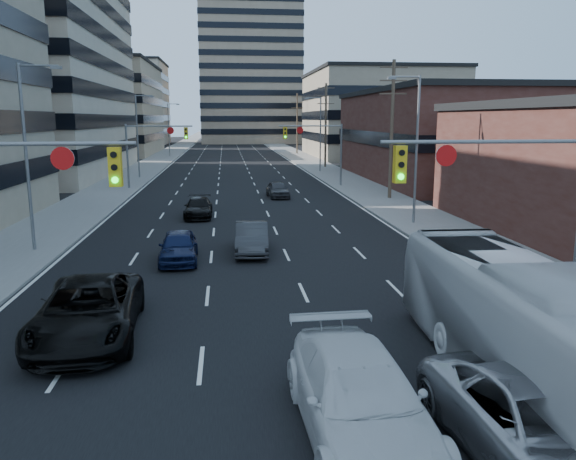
% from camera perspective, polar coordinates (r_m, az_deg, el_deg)
% --- Properties ---
extents(road_surface, '(18.00, 300.00, 0.02)m').
position_cam_1_polar(road_surface, '(138.33, -5.96, 8.51)').
color(road_surface, black).
rests_on(road_surface, ground).
extents(sidewalk_left, '(5.00, 300.00, 0.15)m').
position_cam_1_polar(sidewalk_left, '(138.72, -10.77, 8.41)').
color(sidewalk_left, slate).
rests_on(sidewalk_left, ground).
extents(sidewalk_right, '(5.00, 300.00, 0.15)m').
position_cam_1_polar(sidewalk_right, '(138.89, -1.16, 8.61)').
color(sidewalk_right, slate).
rests_on(sidewalk_right, ground).
extents(office_left_far, '(20.00, 30.00, 16.00)m').
position_cam_1_polar(office_left_far, '(110.60, -18.70, 11.46)').
color(office_left_far, gray).
rests_on(office_left_far, ground).
extents(storefront_right_mid, '(20.00, 30.00, 9.00)m').
position_cam_1_polar(storefront_right_mid, '(63.36, 17.16, 8.97)').
color(storefront_right_mid, '#472119').
rests_on(storefront_right_mid, ground).
extents(office_right_far, '(22.00, 28.00, 14.00)m').
position_cam_1_polar(office_right_far, '(99.64, 8.99, 11.42)').
color(office_right_far, gray).
rests_on(office_right_far, ground).
extents(apartment_tower, '(26.00, 26.00, 58.00)m').
position_cam_1_polar(apartment_tower, '(159.93, -3.97, 19.32)').
color(apartment_tower, gray).
rests_on(apartment_tower, ground).
extents(bg_block_left, '(24.00, 24.00, 20.00)m').
position_cam_1_polar(bg_block_left, '(150.65, -17.03, 12.11)').
color(bg_block_left, '#ADA089').
rests_on(bg_block_left, ground).
extents(bg_block_right, '(22.00, 22.00, 12.00)m').
position_cam_1_polar(bg_block_right, '(142.07, 7.25, 10.97)').
color(bg_block_right, gray).
rests_on(bg_block_right, ground).
extents(signal_near_right, '(6.59, 0.33, 6.00)m').
position_cam_1_polar(signal_near_right, '(18.39, 21.23, 3.77)').
color(signal_near_right, slate).
rests_on(signal_near_right, ground).
extents(signal_far_left, '(6.09, 0.33, 6.00)m').
position_cam_1_polar(signal_far_left, '(53.63, -13.61, 8.62)').
color(signal_far_left, slate).
rests_on(signal_far_left, ground).
extents(signal_far_right, '(6.09, 0.33, 6.00)m').
position_cam_1_polar(signal_far_right, '(53.92, 3.01, 8.92)').
color(signal_far_right, slate).
rests_on(signal_far_right, ground).
extents(utility_pole_block, '(2.20, 0.28, 11.00)m').
position_cam_1_polar(utility_pole_block, '(46.12, 10.50, 10.20)').
color(utility_pole_block, '#4C3D2D').
rests_on(utility_pole_block, ground).
extents(utility_pole_midblock, '(2.20, 0.28, 11.00)m').
position_cam_1_polar(utility_pole_midblock, '(75.35, 3.85, 10.70)').
color(utility_pole_midblock, '#4C3D2D').
rests_on(utility_pole_midblock, ground).
extents(utility_pole_distant, '(2.20, 0.28, 11.00)m').
position_cam_1_polar(utility_pole_distant, '(105.02, 0.92, 10.87)').
color(utility_pole_distant, '#4C3D2D').
rests_on(utility_pole_distant, ground).
extents(streetlight_left_near, '(2.03, 0.22, 9.00)m').
position_cam_1_polar(streetlight_left_near, '(29.71, -24.82, 7.48)').
color(streetlight_left_near, slate).
rests_on(streetlight_left_near, ground).
extents(streetlight_left_mid, '(2.03, 0.22, 9.00)m').
position_cam_1_polar(streetlight_left_mid, '(63.88, -14.92, 9.60)').
color(streetlight_left_mid, slate).
rests_on(streetlight_left_mid, ground).
extents(streetlight_left_far, '(2.03, 0.22, 9.00)m').
position_cam_1_polar(streetlight_left_far, '(98.63, -11.94, 10.19)').
color(streetlight_left_far, slate).
rests_on(streetlight_left_far, ground).
extents(streetlight_right_near, '(2.03, 0.22, 9.00)m').
position_cam_1_polar(streetlight_right_near, '(35.10, 12.72, 8.65)').
color(streetlight_right_near, slate).
rests_on(streetlight_right_near, ground).
extents(streetlight_right_far, '(2.03, 0.22, 9.00)m').
position_cam_1_polar(streetlight_right_far, '(69.13, 3.18, 10.05)').
color(streetlight_right_far, slate).
rests_on(streetlight_right_far, ground).
extents(black_pickup, '(3.24, 6.37, 1.72)m').
position_cam_1_polar(black_pickup, '(17.90, -19.66, -7.72)').
color(black_pickup, black).
rests_on(black_pickup, ground).
extents(white_van, '(2.61, 6.04, 1.73)m').
position_cam_1_polar(white_van, '(12.10, 7.24, -16.48)').
color(white_van, silver).
rests_on(white_van, ground).
extents(silver_suv, '(3.17, 6.10, 1.64)m').
position_cam_1_polar(silver_suv, '(12.07, 24.25, -17.78)').
color(silver_suv, '#A0A1A5').
rests_on(silver_suv, ground).
extents(transit_bus, '(2.90, 11.42, 3.17)m').
position_cam_1_polar(transit_bus, '(14.57, 23.27, -9.33)').
color(transit_bus, silver).
rests_on(transit_bus, ground).
extents(sedan_blue, '(1.84, 4.28, 1.44)m').
position_cam_1_polar(sedan_blue, '(26.21, -11.06, -1.65)').
color(sedan_blue, '#0D1537').
rests_on(sedan_blue, ground).
extents(sedan_grey_center, '(1.76, 4.54, 1.47)m').
position_cam_1_polar(sedan_grey_center, '(27.50, -3.71, -0.82)').
color(sedan_grey_center, '#2F2F31').
rests_on(sedan_grey_center, ground).
extents(sedan_black_far, '(1.81, 4.45, 1.29)m').
position_cam_1_polar(sedan_black_far, '(37.86, -9.09, 2.25)').
color(sedan_black_far, black).
rests_on(sedan_black_far, ground).
extents(sedan_grey_right, '(1.88, 4.09, 1.36)m').
position_cam_1_polar(sedan_grey_right, '(46.90, -1.06, 4.15)').
color(sedan_grey_right, '#38383B').
rests_on(sedan_grey_right, ground).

